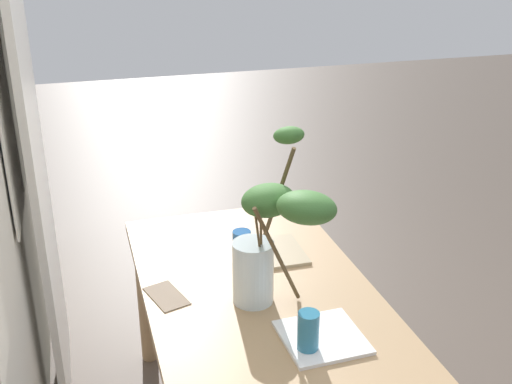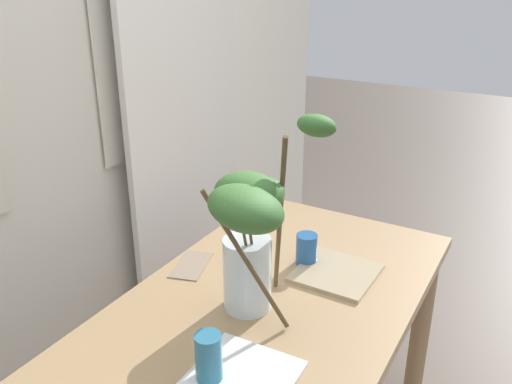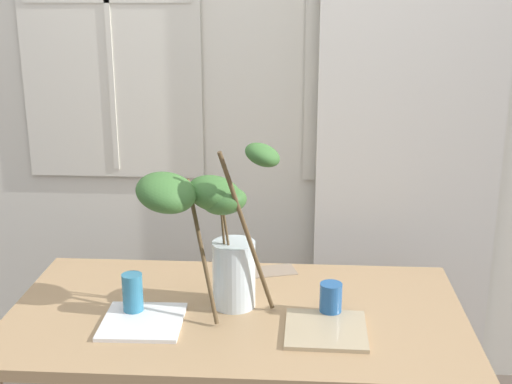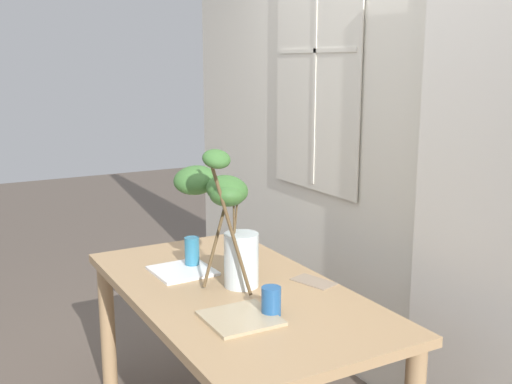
{
  "view_description": "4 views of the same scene",
  "coord_description": "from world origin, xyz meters",
  "px_view_note": "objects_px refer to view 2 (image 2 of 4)",
  "views": [
    {
      "loc": [
        -1.92,
        0.59,
        2.02
      ],
      "look_at": [
        0.05,
        0.01,
        1.14
      ],
      "focal_mm": 44.51,
      "sensor_mm": 36.0,
      "label": 1
    },
    {
      "loc": [
        -1.26,
        -0.7,
        1.74
      ],
      "look_at": [
        0.0,
        0.02,
        1.13
      ],
      "focal_mm": 38.38,
      "sensor_mm": 36.0,
      "label": 2
    },
    {
      "loc": [
        0.21,
        -2.14,
        1.82
      ],
      "look_at": [
        0.06,
        0.06,
        1.15
      ],
      "focal_mm": 48.07,
      "sensor_mm": 36.0,
      "label": 3
    },
    {
      "loc": [
        2.22,
        -1.14,
        1.69
      ],
      "look_at": [
        0.06,
        0.07,
        1.16
      ],
      "focal_mm": 42.87,
      "sensor_mm": 36.0,
      "label": 4
    }
  ],
  "objects_px": {
    "vase_with_branches": "(252,229)",
    "plate_square_left": "(242,378)",
    "plate_square_right": "(336,273)",
    "dining_table": "(261,335)",
    "drinking_glass_blue_right": "(307,249)",
    "drinking_glass_blue_left": "(209,359)"
  },
  "relations": [
    {
      "from": "drinking_glass_blue_right",
      "to": "plate_square_left",
      "type": "distance_m",
      "value": 0.64
    },
    {
      "from": "vase_with_branches",
      "to": "plate_square_left",
      "type": "height_order",
      "value": "vase_with_branches"
    },
    {
      "from": "vase_with_branches",
      "to": "plate_square_right",
      "type": "distance_m",
      "value": 0.5
    },
    {
      "from": "dining_table",
      "to": "drinking_glass_blue_left",
      "type": "distance_m",
      "value": 0.4
    },
    {
      "from": "drinking_glass_blue_right",
      "to": "plate_square_left",
      "type": "xyz_separation_m",
      "value": [
        -0.63,
        -0.11,
        -0.05
      ]
    },
    {
      "from": "vase_with_branches",
      "to": "drinking_glass_blue_left",
      "type": "distance_m",
      "value": 0.37
    },
    {
      "from": "dining_table",
      "to": "drinking_glass_blue_right",
      "type": "distance_m",
      "value": 0.36
    },
    {
      "from": "drinking_glass_blue_left",
      "to": "plate_square_left",
      "type": "relative_size",
      "value": 0.55
    },
    {
      "from": "vase_with_branches",
      "to": "drinking_glass_blue_left",
      "type": "height_order",
      "value": "vase_with_branches"
    },
    {
      "from": "vase_with_branches",
      "to": "drinking_glass_blue_right",
      "type": "height_order",
      "value": "vase_with_branches"
    },
    {
      "from": "drinking_glass_blue_left",
      "to": "plate_square_right",
      "type": "distance_m",
      "value": 0.66
    },
    {
      "from": "drinking_glass_blue_right",
      "to": "plate_square_right",
      "type": "bearing_deg",
      "value": -98.8
    },
    {
      "from": "dining_table",
      "to": "plate_square_left",
      "type": "xyz_separation_m",
      "value": [
        -0.3,
        -0.11,
        0.11
      ]
    },
    {
      "from": "dining_table",
      "to": "drinking_glass_blue_right",
      "type": "height_order",
      "value": "drinking_glass_blue_right"
    },
    {
      "from": "drinking_glass_blue_right",
      "to": "plate_square_left",
      "type": "bearing_deg",
      "value": -170.38
    },
    {
      "from": "plate_square_left",
      "to": "dining_table",
      "type": "bearing_deg",
      "value": 20.5
    },
    {
      "from": "plate_square_left",
      "to": "drinking_glass_blue_left",
      "type": "bearing_deg",
      "value": 123.99
    },
    {
      "from": "drinking_glass_blue_left",
      "to": "drinking_glass_blue_right",
      "type": "bearing_deg",
      "value": 3.14
    },
    {
      "from": "plate_square_left",
      "to": "plate_square_right",
      "type": "xyz_separation_m",
      "value": [
        0.61,
        -0.02,
        0.0
      ]
    },
    {
      "from": "dining_table",
      "to": "plate_square_left",
      "type": "distance_m",
      "value": 0.34
    },
    {
      "from": "dining_table",
      "to": "vase_with_branches",
      "type": "xyz_separation_m",
      "value": [
        -0.07,
        -0.01,
        0.42
      ]
    },
    {
      "from": "dining_table",
      "to": "vase_with_branches",
      "type": "height_order",
      "value": "vase_with_branches"
    }
  ]
}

